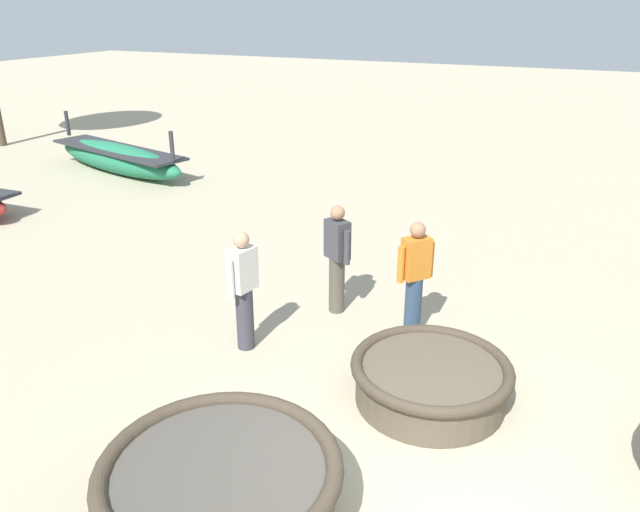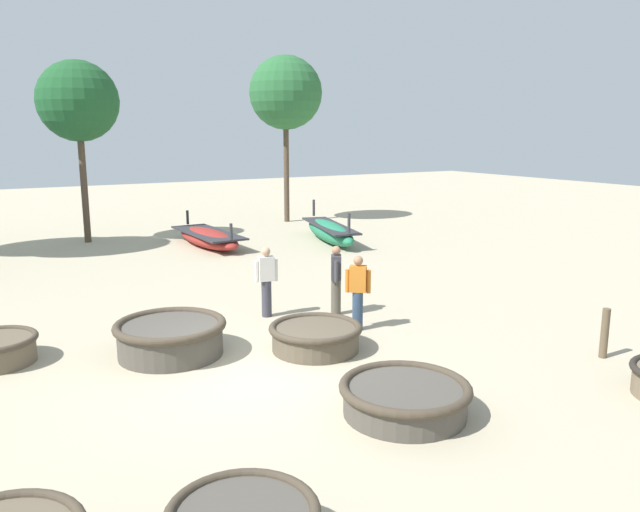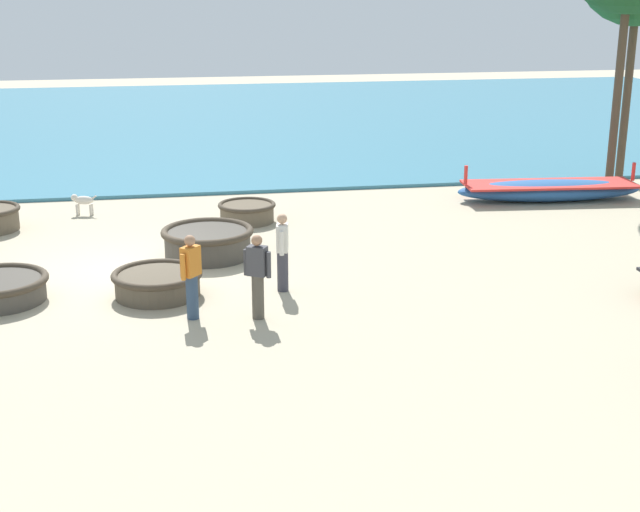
% 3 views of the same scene
% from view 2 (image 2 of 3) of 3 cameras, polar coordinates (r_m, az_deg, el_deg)
% --- Properties ---
extents(ground_plane, '(80.00, 80.00, 0.00)m').
position_cam_2_polar(ground_plane, '(10.78, -6.56, -10.85)').
color(ground_plane, tan).
extents(coracle_weathered, '(2.05, 2.05, 0.65)m').
position_cam_2_polar(coracle_weathered, '(11.86, -13.51, -7.17)').
color(coracle_weathered, '#4C473F').
rests_on(coracle_weathered, ground).
extents(coracle_front_left, '(1.76, 1.76, 0.50)m').
position_cam_2_polar(coracle_front_left, '(11.81, -0.41, -7.33)').
color(coracle_front_left, brown).
rests_on(coracle_front_left, ground).
extents(coracle_center, '(1.94, 1.94, 0.49)m').
position_cam_2_polar(coracle_center, '(9.36, 7.77, -12.66)').
color(coracle_center, '#4C473F').
rests_on(coracle_center, ground).
extents(long_boat_blue_hull, '(1.48, 4.43, 1.07)m').
position_cam_2_polar(long_boat_blue_hull, '(22.63, -10.19, 1.67)').
color(long_boat_blue_hull, maroon).
rests_on(long_boat_blue_hull, ground).
extents(long_boat_green_hull, '(2.08, 4.92, 1.33)m').
position_cam_2_polar(long_boat_green_hull, '(23.20, 0.89, 2.27)').
color(long_boat_green_hull, '#237551').
rests_on(long_boat_green_hull, ground).
extents(fisherman_hauling, '(0.36, 0.47, 1.57)m').
position_cam_2_polar(fisherman_hauling, '(13.90, 1.48, -2.05)').
color(fisherman_hauling, '#4C473D').
rests_on(fisherman_hauling, ground).
extents(fisherman_with_hat, '(0.43, 0.39, 1.57)m').
position_cam_2_polar(fisherman_with_hat, '(12.84, 3.48, -3.19)').
color(fisherman_with_hat, '#2D425B').
rests_on(fisherman_with_hat, ground).
extents(fisherman_standing_right, '(0.52, 0.28, 1.57)m').
position_cam_2_polar(fisherman_standing_right, '(13.80, -4.93, -2.18)').
color(fisherman_standing_right, '#383842').
rests_on(fisherman_standing_right, ground).
extents(mooring_post_shoreline, '(0.14, 0.14, 0.93)m').
position_cam_2_polar(mooring_post_shoreline, '(12.50, 24.58, -6.43)').
color(mooring_post_shoreline, brown).
rests_on(mooring_post_shoreline, ground).
extents(tree_tall_back, '(2.87, 2.87, 6.53)m').
position_cam_2_polar(tree_tall_back, '(24.39, -21.26, 13.00)').
color(tree_tall_back, '#4C3D2D').
rests_on(tree_tall_back, ground).
extents(tree_right_mid, '(3.20, 3.20, 7.30)m').
position_cam_2_polar(tree_right_mid, '(28.22, -3.16, 14.64)').
color(tree_right_mid, '#4C3D2D').
rests_on(tree_right_mid, ground).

